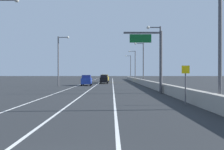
{
  "coord_description": "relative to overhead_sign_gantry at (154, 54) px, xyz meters",
  "views": [
    {
      "loc": [
        1.29,
        -4.89,
        2.4
      ],
      "look_at": [
        1.41,
        36.31,
        2.14
      ],
      "focal_mm": 39.79,
      "sensor_mm": 36.0,
      "label": 1
    }
  ],
  "objects": [
    {
      "name": "jersey_barrier_right",
      "position": [
        1.34,
        15.06,
        -4.18
      ],
      "size": [
        0.6,
        120.0,
        1.1
      ],
      "primitive_type": "cube",
      "color": "#9E998E",
      "rests_on": "ground_plane"
    },
    {
      "name": "car_blue_1",
      "position": [
        -10.17,
        19.22,
        -3.69
      ],
      "size": [
        2.0,
        4.43,
        2.09
      ],
      "color": "#1E389E",
      "rests_on": "ground_plane"
    },
    {
      "name": "speed_advisory_sign",
      "position": [
        0.44,
        -11.01,
        -2.96
      ],
      "size": [
        0.6,
        0.11,
        3.0
      ],
      "color": "#4C4C51",
      "rests_on": "ground_plane"
    },
    {
      "name": "lane_stripe_center",
      "position": [
        -8.44,
        30.06,
        -4.73
      ],
      "size": [
        0.16,
        130.0,
        0.0
      ],
      "primitive_type": "cube",
      "color": "silver",
      "rests_on": "ground_plane"
    },
    {
      "name": "ground_plane",
      "position": [
        -6.44,
        39.06,
        -4.73
      ],
      "size": [
        320.0,
        320.0,
        0.0
      ],
      "primitive_type": "plane",
      "color": "#26282B"
    },
    {
      "name": "lamp_post_left_mid",
      "position": [
        -14.85,
        16.17,
        0.67
      ],
      "size": [
        2.14,
        0.44,
        9.32
      ],
      "color": "#4C4C51",
      "rests_on": "ground_plane"
    },
    {
      "name": "overhead_sign_gantry",
      "position": [
        0.0,
        0.0,
        0.0
      ],
      "size": [
        4.68,
        0.36,
        7.5
      ],
      "color": "#47474C",
      "rests_on": "ground_plane"
    },
    {
      "name": "lamp_post_right_second",
      "position": [
        1.63,
        6.27,
        0.67
      ],
      "size": [
        2.14,
        0.44,
        9.32
      ],
      "color": "#4C4C51",
      "rests_on": "ground_plane"
    },
    {
      "name": "lamp_post_right_fifth",
      "position": [
        1.68,
        64.75,
        0.67
      ],
      "size": [
        2.14,
        0.44,
        9.32
      ],
      "color": "#4C4C51",
      "rests_on": "ground_plane"
    },
    {
      "name": "lane_stripe_left",
      "position": [
        -11.94,
        30.06,
        -4.73
      ],
      "size": [
        0.16,
        130.0,
        0.0
      ],
      "primitive_type": "cube",
      "color": "silver",
      "rests_on": "ground_plane"
    },
    {
      "name": "lane_stripe_right",
      "position": [
        -4.94,
        30.06,
        -4.73
      ],
      "size": [
        0.16,
        130.0,
        0.0
      ],
      "primitive_type": "cube",
      "color": "silver",
      "rests_on": "ground_plane"
    },
    {
      "name": "lamp_post_right_near",
      "position": [
        1.82,
        -13.22,
        0.67
      ],
      "size": [
        2.14,
        0.44,
        9.32
      ],
      "color": "#4C4C51",
      "rests_on": "ground_plane"
    },
    {
      "name": "lamp_post_right_third",
      "position": [
        1.61,
        25.76,
        0.67
      ],
      "size": [
        2.14,
        0.44,
        9.32
      ],
      "color": "#4C4C51",
      "rests_on": "ground_plane"
    },
    {
      "name": "lamp_post_right_fourth",
      "position": [
        1.61,
        45.26,
        0.67
      ],
      "size": [
        2.14,
        0.44,
        9.32
      ],
      "color": "#4C4C51",
      "rests_on": "ground_plane"
    },
    {
      "name": "car_yellow_0",
      "position": [
        -7.06,
        37.77,
        -3.68
      ],
      "size": [
        2.04,
        4.62,
        2.11
      ],
      "color": "gold",
      "rests_on": "ground_plane"
    },
    {
      "name": "car_black_2",
      "position": [
        -7.04,
        28.65,
        -3.69
      ],
      "size": [
        1.84,
        4.67,
        2.08
      ],
      "color": "black",
      "rests_on": "ground_plane"
    }
  ]
}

